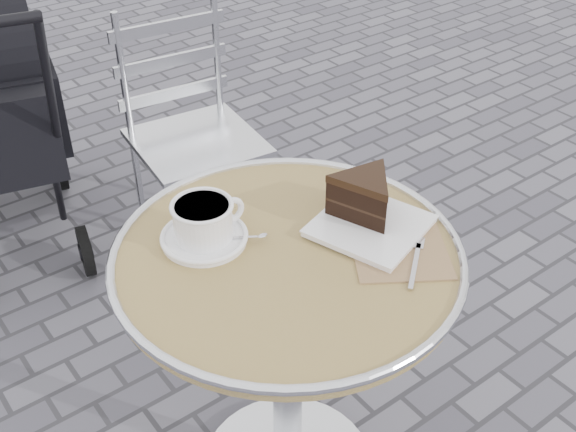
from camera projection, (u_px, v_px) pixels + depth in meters
cafe_table at (287, 313)px, 1.54m from camera, size 0.72×0.72×0.74m
cappuccino_set at (204, 224)px, 1.46m from camera, size 0.19×0.17×0.09m
cake_plate_set at (367, 203)px, 1.50m from camera, size 0.26×0.36×0.11m
bistro_chair at (183, 107)px, 2.38m from camera, size 0.43×0.43×0.86m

